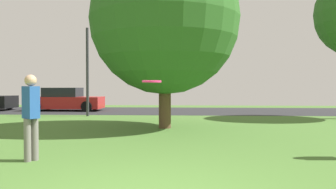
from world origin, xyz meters
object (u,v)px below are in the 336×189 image
object	(u,v)px
frisbee_disc	(152,81)
parked_car_red	(66,100)
person_thrower	(31,113)
street_lamp_post	(87,72)
maple_tree_far	(165,20)

from	to	relation	value
frisbee_disc	parked_car_red	xyz separation A→B (m)	(-7.02, 15.46, -0.93)
person_thrower	street_lamp_post	bearing A→B (deg)	136.03
frisbee_disc	street_lamp_post	distance (m)	12.69
maple_tree_far	street_lamp_post	bearing A→B (deg)	133.04
frisbee_disc	parked_car_red	size ratio (longest dim) A/B	0.07
frisbee_disc	person_thrower	bearing A→B (deg)	144.58
maple_tree_far	street_lamp_post	world-z (taller)	maple_tree_far
frisbee_disc	parked_car_red	bearing A→B (deg)	114.43
maple_tree_far	person_thrower	bearing A→B (deg)	-113.79
person_thrower	parked_car_red	xyz separation A→B (m)	(-4.37, 13.57, -0.32)
maple_tree_far	street_lamp_post	xyz separation A→B (m)	(-4.24, 4.55, -1.66)
frisbee_disc	maple_tree_far	bearing A→B (deg)	92.16
person_thrower	street_lamp_post	xyz separation A→B (m)	(-1.86, 9.95, 1.27)
parked_car_red	street_lamp_post	bearing A→B (deg)	-55.39
person_thrower	parked_car_red	world-z (taller)	person_thrower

